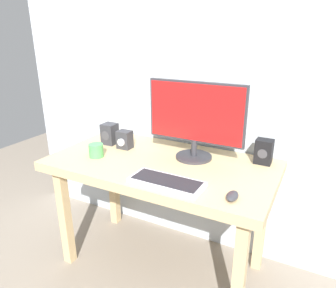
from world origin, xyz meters
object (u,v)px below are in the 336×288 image
desk (161,174)px  audio_controller (125,140)px  coffee_mug (96,151)px  mouse (232,196)px  speaker_left (110,134)px  keyboard_primary (167,182)px  monitor (195,118)px  speaker_right (264,152)px

desk → audio_controller: size_ratio=11.29×
coffee_mug → mouse: bearing=-7.3°
speaker_left → keyboard_primary: bearing=-29.8°
monitor → keyboard_primary: 0.47m
monitor → speaker_left: (-0.62, -0.04, -0.18)m
coffee_mug → speaker_left: bearing=107.0°
mouse → audio_controller: size_ratio=0.83×
keyboard_primary → speaker_left: size_ratio=2.73×
desk → mouse: size_ratio=13.57×
monitor → coffee_mug: 0.65m
desk → speaker_right: (0.55, 0.26, 0.16)m
mouse → keyboard_primary: bearing=178.9°
monitor → audio_controller: (-0.48, -0.06, -0.20)m
speaker_right → keyboard_primary: bearing=-127.2°
mouse → coffee_mug: (-0.91, 0.12, 0.03)m
speaker_left → audio_controller: (0.14, -0.03, -0.01)m
speaker_left → coffee_mug: size_ratio=1.60×
speaker_right → audio_controller: 0.89m
desk → keyboard_primary: (0.17, -0.25, 0.10)m
audio_controller → speaker_left: bearing=168.9°
speaker_right → speaker_left: (-1.02, -0.14, -0.00)m
desk → speaker_left: size_ratio=9.49×
keyboard_primary → speaker_right: speaker_right is taller
desk → mouse: 0.57m
desk → mouse: bearing=-25.1°
mouse → monitor: bearing=129.6°
audio_controller → mouse: bearing=-21.2°
audio_controller → coffee_mug: size_ratio=1.35×
desk → monitor: bearing=44.0°
mouse → coffee_mug: size_ratio=1.12×
keyboard_primary → speaker_right: (0.38, 0.51, 0.06)m
desk → coffee_mug: coffee_mug is taller
keyboard_primary → speaker_right: bearing=52.8°
keyboard_primary → speaker_left: bearing=150.2°
monitor → keyboard_primary: (0.01, -0.40, -0.24)m
keyboard_primary → audio_controller: bearing=145.7°
monitor → coffee_mug: size_ratio=6.78×
keyboard_primary → mouse: mouse is taller
audio_controller → monitor: bearing=7.5°
desk → speaker_left: (-0.47, 0.11, 0.16)m
speaker_right → speaker_left: size_ratio=1.03×
speaker_left → audio_controller: 0.15m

